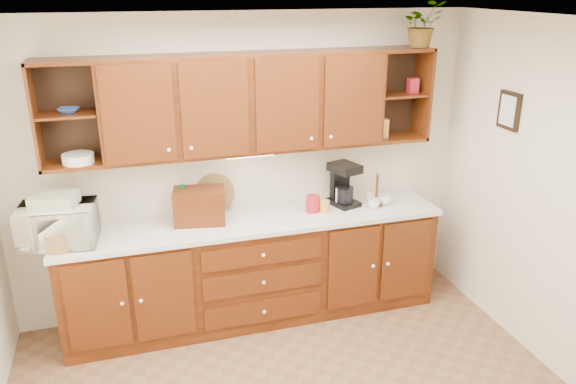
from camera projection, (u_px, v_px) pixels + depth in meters
ceiling at (313, 25)px, 2.85m from camera, size 4.00×4.00×0.00m
back_wall at (244, 167)px, 4.88m from camera, size 4.00×0.00×4.00m
base_cabinets at (254, 270)px, 4.91m from camera, size 3.20×0.60×0.90m
countertop at (254, 221)px, 4.73m from camera, size 3.24×0.64×0.04m
upper_cabinets at (248, 103)px, 4.53m from camera, size 3.20×0.33×0.80m
undercabinet_light at (249, 155)px, 4.62m from camera, size 0.40×0.05×0.02m
framed_picture at (509, 111)px, 4.46m from camera, size 0.03×0.24×0.30m
wicker_basket at (59, 240)px, 4.17m from camera, size 0.26×0.26×0.14m
microwave at (58, 225)px, 4.22m from camera, size 0.59×0.44×0.31m
towel_stack at (54, 200)px, 4.15m from camera, size 0.37×0.30×0.10m
wine_bottle at (183, 203)px, 4.64m from camera, size 0.08×0.08×0.30m
woven_tray at (216, 210)px, 4.87m from camera, size 0.35×0.19×0.34m
bread_box at (200, 206)px, 4.60m from camera, size 0.45×0.33×0.29m
mug_tree at (376, 200)px, 4.99m from camera, size 0.25×0.26×0.29m
canister_red at (313, 204)px, 4.85m from camera, size 0.12×0.12×0.14m
canister_white at (340, 197)px, 4.97m from camera, size 0.10×0.10×0.16m
canister_yellow at (325, 206)px, 4.85m from camera, size 0.10×0.10×0.10m
coffee_maker at (343, 185)px, 4.98m from camera, size 0.27×0.32×0.38m
bowl_stack at (69, 110)px, 4.14m from camera, size 0.18×0.18×0.04m
plate_stack at (78, 158)px, 4.25m from camera, size 0.28×0.28×0.07m
pantry_box_yellow at (382, 128)px, 4.94m from camera, size 0.10×0.08×0.16m
pantry_box_red at (413, 85)px, 4.88m from camera, size 0.09×0.08×0.13m
potted_plant at (422, 24)px, 4.67m from camera, size 0.35×0.31×0.38m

